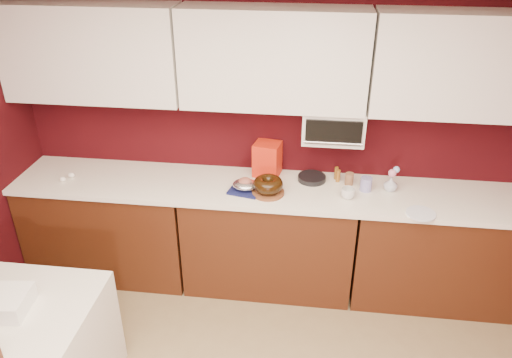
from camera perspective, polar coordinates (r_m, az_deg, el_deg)
The scene contains 32 objects.
ceiling at distance 1.43m, azimuth -5.90°, elevation 17.55°, with size 4.00×4.50×0.02m, color white.
wall_back at distance 3.93m, azimuth 2.10°, elevation 5.69°, with size 4.00×0.02×2.50m, color #37070B.
base_cabinet_left at distance 4.37m, azimuth -16.26°, elevation -5.22°, with size 1.31×0.58×0.86m, color #451E0D.
base_cabinet_center at distance 4.06m, azimuth 1.48°, elevation -6.76°, with size 1.31×0.58×0.86m, color #451E0D.
base_cabinet_right at distance 4.17m, azimuth 20.18°, elevation -7.68°, with size 1.31×0.58×0.86m, color #451E0D.
countertop at distance 3.82m, azimuth 1.57°, elevation -1.23°, with size 4.00×0.62×0.04m, color white.
upper_cabinet_left at distance 3.93m, azimuth -18.29°, elevation 13.53°, with size 1.31×0.33×0.70m, color white.
upper_cabinet_center at distance 3.58m, azimuth 2.02°, elevation 13.56°, with size 1.31×0.33×0.70m, color white.
upper_cabinet_right at distance 3.71m, azimuth 23.43°, elevation 11.82°, with size 1.31×0.33×0.70m, color white.
toaster_oven at distance 3.74m, azimuth 8.84°, elevation 6.21°, with size 0.45×0.30×0.25m, color white.
toaster_oven_door at distance 3.59m, azimuth 8.86°, elevation 5.26°, with size 0.40×0.02×0.18m, color black.
toaster_oven_handle at distance 3.61m, azimuth 8.78°, elevation 4.07°, with size 0.02×0.02×0.42m, color silver.
dining_table at distance 3.54m, azimuth -25.54°, elevation -17.66°, with size 1.00×0.80×0.75m, color silver.
cake_base at distance 3.72m, azimuth 1.38°, elevation -1.55°, with size 0.24×0.24×0.02m, color brown.
bundt_cake at distance 3.68m, azimuth 1.39°, elevation -0.62°, with size 0.22×0.22×0.09m, color black.
navy_towel at distance 3.76m, azimuth -1.24°, elevation -1.27°, with size 0.23×0.19×0.02m, color #131748.
foil_ham_nest at distance 3.73m, azimuth -1.25°, elevation -0.65°, with size 0.19×0.16×0.07m, color silver.
roasted_ham at distance 3.72m, azimuth -1.25°, elevation -0.31°, with size 0.10×0.09×0.07m, color #9D5748.
pandoro_box at distance 3.94m, azimuth 1.30°, elevation 2.30°, with size 0.20×0.18×0.27m, color #BA0C12.
dark_pan at distance 3.92m, azimuth 6.40°, elevation 0.11°, with size 0.22×0.22×0.04m, color black.
coffee_mug at distance 3.70m, azimuth 10.48°, elevation -1.51°, with size 0.09×0.09×0.10m, color silver.
blue_jar at distance 3.84m, azimuth 12.46°, elevation -0.56°, with size 0.09×0.09×0.11m, color #201B99.
flower_vase at distance 3.87m, azimuth 15.15°, elevation -0.47°, with size 0.08×0.08×0.12m, color silver.
flower_pink at distance 3.83m, azimuth 15.31°, elevation 0.66°, with size 0.06×0.06×0.06m, color pink.
flower_blue at distance 3.84m, azimuth 15.76°, elevation 1.06°, with size 0.05×0.05×0.05m, color #98BAF4.
china_plate at distance 3.66m, azimuth 18.34°, elevation -3.77°, with size 0.21×0.21×0.01m, color white.
amber_bottle at distance 3.92m, azimuth 9.36°, elevation 0.36°, with size 0.03×0.03×0.10m, color brown.
paper_cup at distance 3.89m, azimuth 10.61°, elevation 0.00°, with size 0.06×0.06×0.10m, color brown.
egg_left at distance 4.16m, azimuth -21.23°, elevation -0.02°, with size 0.05×0.04×0.04m, color white.
egg_right at distance 4.20m, azimuth -20.35°, elevation 0.43°, with size 0.06×0.04×0.04m, color white.
newspaper_stack at distance 3.25m, azimuth -27.12°, elevation -12.46°, with size 0.31×0.25×0.11m, color white.
amber_bottle_tall at distance 3.95m, azimuth 9.16°, elevation 0.68°, with size 0.03×0.03×0.10m, color brown.
Camera 1 is at (0.31, -1.37, 2.76)m, focal length 35.00 mm.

